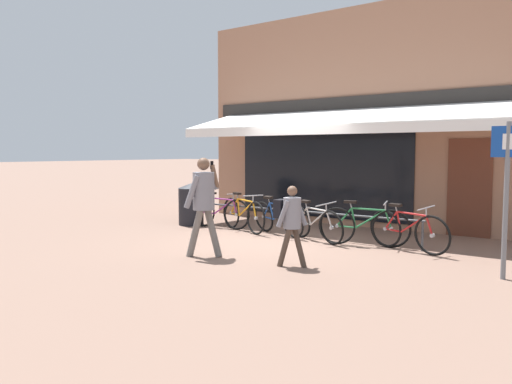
% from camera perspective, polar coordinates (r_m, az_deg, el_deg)
% --- Properties ---
extents(ground_plane, '(160.00, 160.00, 0.00)m').
position_cam_1_polar(ground_plane, '(10.35, 1.75, -5.50)').
color(ground_plane, '#846656').
extents(shop_front, '(8.76, 4.83, 5.29)m').
position_cam_1_polar(shop_front, '(13.77, 14.02, 7.92)').
color(shop_front, '#9E7056').
rests_on(shop_front, ground_plane).
extents(bike_rack_rail, '(5.25, 0.04, 0.57)m').
position_cam_1_polar(bike_rack_rail, '(10.69, 5.24, -2.51)').
color(bike_rack_rail, '#47494F').
rests_on(bike_rack_rail, ground_plane).
extents(bicycle_purple, '(1.70, 0.52, 0.86)m').
position_cam_1_polar(bicycle_purple, '(11.91, -4.22, -2.30)').
color(bicycle_purple, black).
rests_on(bicycle_purple, ground_plane).
extents(bicycle_orange, '(1.72, 0.76, 0.88)m').
position_cam_1_polar(bicycle_orange, '(11.39, -1.50, -2.55)').
color(bicycle_orange, black).
rests_on(bicycle_orange, ground_plane).
extents(bicycle_blue, '(1.71, 0.82, 0.86)m').
position_cam_1_polar(bicycle_blue, '(10.92, 2.47, -2.98)').
color(bicycle_blue, black).
rests_on(bicycle_blue, ground_plane).
extents(bicycle_silver, '(1.62, 0.81, 0.84)m').
position_cam_1_polar(bicycle_silver, '(10.23, 6.74, -3.56)').
color(bicycle_silver, black).
rests_on(bicycle_silver, ground_plane).
extents(bicycle_green, '(1.73, 0.60, 0.88)m').
position_cam_1_polar(bicycle_green, '(9.84, 12.17, -3.81)').
color(bicycle_green, black).
rests_on(bicycle_green, ground_plane).
extents(bicycle_red, '(1.68, 0.69, 0.87)m').
position_cam_1_polar(bicycle_red, '(9.53, 16.94, -4.22)').
color(bicycle_red, black).
rests_on(bicycle_red, ground_plane).
extents(pedestrian_adult, '(0.57, 0.67, 1.73)m').
position_cam_1_polar(pedestrian_adult, '(8.63, -6.00, -0.47)').
color(pedestrian_adult, slate).
rests_on(pedestrian_adult, ground_plane).
extents(pedestrian_child, '(0.51, 0.47, 1.30)m').
position_cam_1_polar(pedestrian_child, '(7.89, 3.95, -2.79)').
color(pedestrian_child, '#47382D').
rests_on(pedestrian_child, ground_plane).
extents(litter_bin, '(0.63, 0.63, 1.04)m').
position_cam_1_polar(litter_bin, '(12.49, -7.43, -1.37)').
color(litter_bin, black).
rests_on(litter_bin, ground_plane).
extents(parking_sign, '(0.44, 0.07, 2.24)m').
position_cam_1_polar(parking_sign, '(7.86, 26.72, 0.92)').
color(parking_sign, slate).
rests_on(parking_sign, ground_plane).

